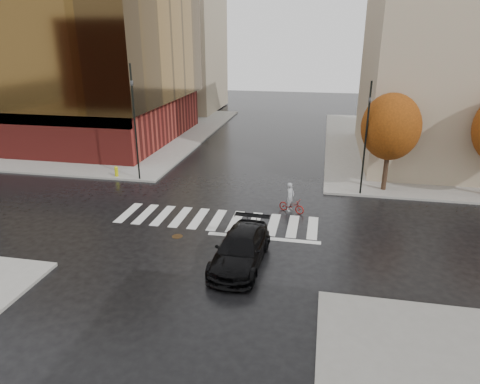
% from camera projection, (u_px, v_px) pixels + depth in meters
% --- Properties ---
extents(ground, '(120.00, 120.00, 0.00)m').
position_uv_depth(ground, '(215.00, 223.00, 24.32)').
color(ground, black).
rests_on(ground, ground).
extents(sidewalk_nw, '(30.00, 30.00, 0.15)m').
position_uv_depth(sidewalk_nw, '(79.00, 130.00, 47.46)').
color(sidewalk_nw, gray).
rests_on(sidewalk_nw, ground).
extents(crosswalk, '(12.00, 3.00, 0.01)m').
position_uv_depth(crosswalk, '(217.00, 220.00, 24.78)').
color(crosswalk, silver).
rests_on(crosswalk, ground).
extents(office_glass, '(27.00, 19.00, 16.00)m').
position_uv_depth(office_glass, '(42.00, 54.00, 42.02)').
color(office_glass, maroon).
rests_on(office_glass, sidewalk_nw).
extents(building_ne_tan, '(16.00, 16.00, 18.00)m').
position_uv_depth(building_ne_tan, '(475.00, 47.00, 33.65)').
color(building_ne_tan, tan).
rests_on(building_ne_tan, sidewalk_ne).
extents(building_nw_far, '(14.00, 12.00, 20.00)m').
position_uv_depth(building_nw_far, '(167.00, 34.00, 57.75)').
color(building_nw_far, tan).
rests_on(building_nw_far, sidewalk_nw).
extents(tree_ne_a, '(3.80, 3.80, 6.50)m').
position_uv_depth(tree_ne_a, '(391.00, 127.00, 27.74)').
color(tree_ne_a, black).
rests_on(tree_ne_a, sidewalk_ne).
extents(sedan, '(2.40, 5.38, 1.53)m').
position_uv_depth(sedan, '(241.00, 249.00, 19.81)').
color(sedan, black).
rests_on(sedan, ground).
extents(cyclist, '(1.73, 1.16, 1.87)m').
position_uv_depth(cyclist, '(291.00, 202.00, 25.65)').
color(cyclist, maroon).
rests_on(cyclist, ground).
extents(traffic_light_nw, '(0.21, 0.17, 8.14)m').
position_uv_depth(traffic_light_nw, '(134.00, 114.00, 29.75)').
color(traffic_light_nw, black).
rests_on(traffic_light_nw, sidewalk_nw).
extents(traffic_light_ne, '(0.17, 0.20, 7.31)m').
position_uv_depth(traffic_light_ne, '(366.00, 132.00, 27.07)').
color(traffic_light_ne, black).
rests_on(traffic_light_ne, sidewalk_ne).
extents(fire_hydrant, '(0.27, 0.27, 0.77)m').
position_uv_depth(fire_hydrant, '(116.00, 171.00, 31.79)').
color(fire_hydrant, '#B6B90A').
rests_on(fire_hydrant, sidewalk_nw).
extents(manhole, '(0.76, 0.76, 0.01)m').
position_uv_depth(manhole, '(177.00, 236.00, 22.76)').
color(manhole, '#453018').
rests_on(manhole, ground).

